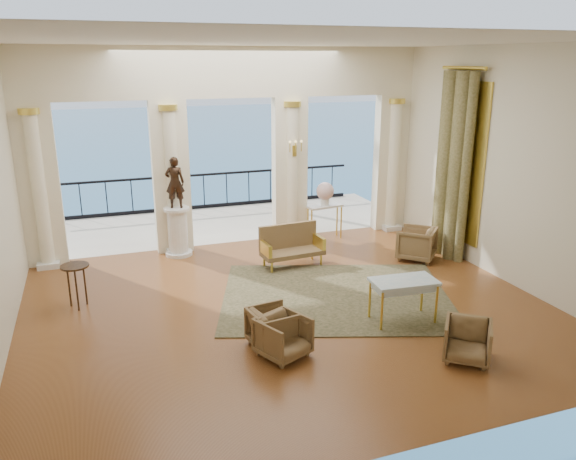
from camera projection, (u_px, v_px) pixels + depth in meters
name	position (u px, v px, depth m)	size (l,w,h in m)	color
floor	(289.00, 308.00, 9.93)	(9.00, 9.00, 0.00)	#54280D
room_walls	(315.00, 157.00, 8.08)	(9.00, 9.00, 9.00)	beige
arcade	(232.00, 135.00, 12.61)	(9.00, 0.56, 4.50)	white
terrace	(217.00, 224.00, 15.17)	(10.00, 3.60, 0.10)	#BAAC9B
balustrade	(204.00, 195.00, 16.48)	(9.00, 0.06, 1.03)	black
palm_tree	(276.00, 64.00, 15.32)	(2.00, 2.00, 4.50)	#4C3823
sea	(117.00, 150.00, 65.74)	(160.00, 160.00, 0.00)	#256398
curtain	(453.00, 166.00, 12.06)	(0.33, 1.40, 4.09)	#4D4923
window_frame	(460.00, 162.00, 12.10)	(0.04, 1.60, 3.40)	#E3C34A
wall_sconce	(295.00, 150.00, 12.88)	(0.30, 0.11, 0.33)	#E3C34A
rug	(336.00, 296.00, 10.42)	(4.15, 3.22, 0.02)	#272E18
armchair_a	(283.00, 335.00, 8.25)	(0.66, 0.62, 0.68)	#47341B
armchair_b	(468.00, 339.00, 8.15)	(0.65, 0.60, 0.66)	#47341B
armchair_c	(416.00, 242.00, 12.26)	(0.76, 0.71, 0.78)	#47341B
armchair_d	(273.00, 326.00, 8.53)	(0.66, 0.62, 0.68)	#47341B
settee	(291.00, 245.00, 11.92)	(1.36, 0.66, 0.87)	#47341B
game_table	(404.00, 284.00, 9.27)	(1.12, 0.67, 0.74)	#A6C6D4
pedestal	(178.00, 232.00, 12.49)	(0.60, 0.60, 1.10)	silver
statue	(175.00, 182.00, 12.15)	(0.41, 0.27, 1.13)	black
console_table	(325.00, 211.00, 13.63)	(0.92, 0.48, 0.83)	silver
urn	(325.00, 192.00, 13.49)	(0.43, 0.43, 0.56)	white
side_table	(75.00, 271.00, 9.79)	(0.49, 0.49, 0.79)	black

